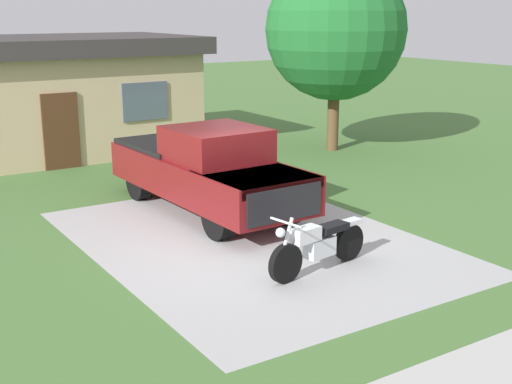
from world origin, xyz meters
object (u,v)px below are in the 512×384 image
(motorcycle, at_px, (318,245))
(shade_tree, at_px, (336,30))
(pickup_truck, at_px, (206,168))
(neighbor_house, at_px, (33,95))

(motorcycle, relative_size, shade_tree, 0.38)
(motorcycle, distance_m, pickup_truck, 4.26)
(pickup_truck, bearing_deg, neighbor_house, 99.55)
(shade_tree, bearing_deg, pickup_truck, -150.38)
(motorcycle, relative_size, pickup_truck, 0.39)
(pickup_truck, distance_m, neighbor_house, 8.41)
(pickup_truck, distance_m, shade_tree, 8.05)
(motorcycle, xyz_separation_m, shade_tree, (6.75, 7.97, 3.23))
(motorcycle, bearing_deg, pickup_truck, 87.60)
(neighbor_house, bearing_deg, pickup_truck, -80.45)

